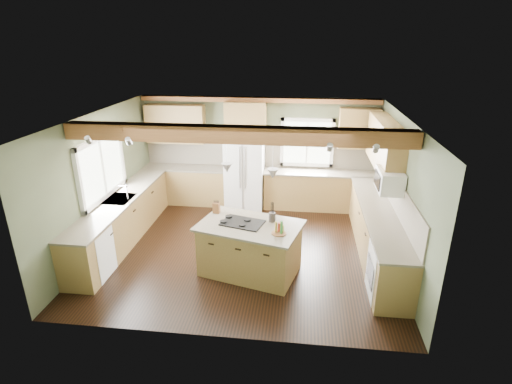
# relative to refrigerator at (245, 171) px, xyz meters

# --- Properties ---
(floor) EXTENTS (5.60, 5.60, 0.00)m
(floor) POSITION_rel_refrigerator_xyz_m (0.30, -2.12, -0.90)
(floor) COLOR black
(floor) RESTS_ON ground
(ceiling) EXTENTS (5.60, 5.60, 0.00)m
(ceiling) POSITION_rel_refrigerator_xyz_m (0.30, -2.12, 1.70)
(ceiling) COLOR silver
(ceiling) RESTS_ON wall_back
(wall_back) EXTENTS (5.60, 0.00, 5.60)m
(wall_back) POSITION_rel_refrigerator_xyz_m (0.30, 0.38, 0.40)
(wall_back) COLOR #464D37
(wall_back) RESTS_ON ground
(wall_left) EXTENTS (0.00, 5.00, 5.00)m
(wall_left) POSITION_rel_refrigerator_xyz_m (-2.50, -2.12, 0.40)
(wall_left) COLOR #464D37
(wall_left) RESTS_ON ground
(wall_right) EXTENTS (0.00, 5.00, 5.00)m
(wall_right) POSITION_rel_refrigerator_xyz_m (3.10, -2.12, 0.40)
(wall_right) COLOR #464D37
(wall_right) RESTS_ON ground
(ceiling_beam) EXTENTS (5.55, 0.26, 0.26)m
(ceiling_beam) POSITION_rel_refrigerator_xyz_m (0.30, -2.92, 1.57)
(ceiling_beam) COLOR brown
(ceiling_beam) RESTS_ON ceiling
(soffit_trim) EXTENTS (5.55, 0.20, 0.10)m
(soffit_trim) POSITION_rel_refrigerator_xyz_m (0.30, 0.28, 1.64)
(soffit_trim) COLOR brown
(soffit_trim) RESTS_ON ceiling
(backsplash_back) EXTENTS (5.58, 0.03, 0.58)m
(backsplash_back) POSITION_rel_refrigerator_xyz_m (0.30, 0.36, 0.31)
(backsplash_back) COLOR brown
(backsplash_back) RESTS_ON wall_back
(backsplash_right) EXTENTS (0.03, 3.70, 0.58)m
(backsplash_right) POSITION_rel_refrigerator_xyz_m (3.08, -2.07, 0.31)
(backsplash_right) COLOR brown
(backsplash_right) RESTS_ON wall_right
(base_cab_back_left) EXTENTS (2.02, 0.60, 0.88)m
(base_cab_back_left) POSITION_rel_refrigerator_xyz_m (-1.49, 0.08, -0.46)
(base_cab_back_left) COLOR brown
(base_cab_back_left) RESTS_ON floor
(counter_back_left) EXTENTS (2.06, 0.64, 0.04)m
(counter_back_left) POSITION_rel_refrigerator_xyz_m (-1.49, 0.08, 0.00)
(counter_back_left) COLOR #4C4337
(counter_back_left) RESTS_ON base_cab_back_left
(base_cab_back_right) EXTENTS (2.62, 0.60, 0.88)m
(base_cab_back_right) POSITION_rel_refrigerator_xyz_m (1.79, 0.08, -0.46)
(base_cab_back_right) COLOR brown
(base_cab_back_right) RESTS_ON floor
(counter_back_right) EXTENTS (2.66, 0.64, 0.04)m
(counter_back_right) POSITION_rel_refrigerator_xyz_m (1.79, 0.08, 0.00)
(counter_back_right) COLOR #4C4337
(counter_back_right) RESTS_ON base_cab_back_right
(base_cab_left) EXTENTS (0.60, 3.70, 0.88)m
(base_cab_left) POSITION_rel_refrigerator_xyz_m (-2.20, -2.07, -0.46)
(base_cab_left) COLOR brown
(base_cab_left) RESTS_ON floor
(counter_left) EXTENTS (0.64, 3.74, 0.04)m
(counter_left) POSITION_rel_refrigerator_xyz_m (-2.20, -2.07, 0.00)
(counter_left) COLOR #4C4337
(counter_left) RESTS_ON base_cab_left
(base_cab_right) EXTENTS (0.60, 3.70, 0.88)m
(base_cab_right) POSITION_rel_refrigerator_xyz_m (2.80, -2.07, -0.46)
(base_cab_right) COLOR brown
(base_cab_right) RESTS_ON floor
(counter_right) EXTENTS (0.64, 3.74, 0.04)m
(counter_right) POSITION_rel_refrigerator_xyz_m (2.80, -2.07, 0.00)
(counter_right) COLOR #4C4337
(counter_right) RESTS_ON base_cab_right
(upper_cab_back_left) EXTENTS (1.40, 0.35, 0.90)m
(upper_cab_back_left) POSITION_rel_refrigerator_xyz_m (-1.69, 0.21, 1.05)
(upper_cab_back_left) COLOR brown
(upper_cab_back_left) RESTS_ON wall_back
(upper_cab_over_fridge) EXTENTS (0.96, 0.35, 0.70)m
(upper_cab_over_fridge) POSITION_rel_refrigerator_xyz_m (-0.00, 0.21, 1.25)
(upper_cab_over_fridge) COLOR brown
(upper_cab_over_fridge) RESTS_ON wall_back
(upper_cab_right) EXTENTS (0.35, 2.20, 0.90)m
(upper_cab_right) POSITION_rel_refrigerator_xyz_m (2.92, -1.22, 1.05)
(upper_cab_right) COLOR brown
(upper_cab_right) RESTS_ON wall_right
(upper_cab_back_corner) EXTENTS (0.90, 0.35, 0.90)m
(upper_cab_back_corner) POSITION_rel_refrigerator_xyz_m (2.60, 0.21, 1.05)
(upper_cab_back_corner) COLOR brown
(upper_cab_back_corner) RESTS_ON wall_back
(window_left) EXTENTS (0.04, 1.60, 1.05)m
(window_left) POSITION_rel_refrigerator_xyz_m (-2.48, -2.07, 0.65)
(window_left) COLOR white
(window_left) RESTS_ON wall_left
(window_back) EXTENTS (1.10, 0.04, 1.00)m
(window_back) POSITION_rel_refrigerator_xyz_m (1.45, 0.36, 0.65)
(window_back) COLOR white
(window_back) RESTS_ON wall_back
(sink) EXTENTS (0.50, 0.65, 0.03)m
(sink) POSITION_rel_refrigerator_xyz_m (-2.20, -2.07, 0.01)
(sink) COLOR #262628
(sink) RESTS_ON counter_left
(faucet) EXTENTS (0.02, 0.02, 0.28)m
(faucet) POSITION_rel_refrigerator_xyz_m (-2.02, -2.07, 0.15)
(faucet) COLOR #B2B2B7
(faucet) RESTS_ON sink
(dishwasher) EXTENTS (0.60, 0.60, 0.84)m
(dishwasher) POSITION_rel_refrigerator_xyz_m (-2.19, -3.37, -0.47)
(dishwasher) COLOR white
(dishwasher) RESTS_ON floor
(oven) EXTENTS (0.60, 0.72, 0.84)m
(oven) POSITION_rel_refrigerator_xyz_m (2.79, -3.37, -0.47)
(oven) COLOR white
(oven) RESTS_ON floor
(microwave) EXTENTS (0.40, 0.70, 0.38)m
(microwave) POSITION_rel_refrigerator_xyz_m (2.88, -2.17, 0.65)
(microwave) COLOR white
(microwave) RESTS_ON wall_right
(pendant_left) EXTENTS (0.18, 0.18, 0.16)m
(pendant_left) POSITION_rel_refrigerator_xyz_m (0.12, -2.82, 0.98)
(pendant_left) COLOR #B2B2B7
(pendant_left) RESTS_ON ceiling
(pendant_right) EXTENTS (0.18, 0.18, 0.16)m
(pendant_right) POSITION_rel_refrigerator_xyz_m (0.89, -3.02, 0.98)
(pendant_right) COLOR #B2B2B7
(pendant_right) RESTS_ON ceiling
(refrigerator) EXTENTS (0.90, 0.74, 1.80)m
(refrigerator) POSITION_rel_refrigerator_xyz_m (0.00, 0.00, 0.00)
(refrigerator) COLOR white
(refrigerator) RESTS_ON floor
(island) EXTENTS (1.79, 1.36, 0.88)m
(island) POSITION_rel_refrigerator_xyz_m (0.51, -2.92, -0.46)
(island) COLOR brown
(island) RESTS_ON floor
(island_top) EXTENTS (1.93, 1.49, 0.04)m
(island_top) POSITION_rel_refrigerator_xyz_m (0.51, -2.92, 0.00)
(island_top) COLOR #4C4337
(island_top) RESTS_ON island
(cooktop) EXTENTS (0.79, 0.63, 0.02)m
(cooktop) POSITION_rel_refrigerator_xyz_m (0.38, -2.89, 0.03)
(cooktop) COLOR black
(cooktop) RESTS_ON island_top
(knife_block) EXTENTS (0.13, 0.11, 0.20)m
(knife_block) POSITION_rel_refrigerator_xyz_m (-0.15, -2.51, 0.12)
(knife_block) COLOR brown
(knife_block) RESTS_ON island_top
(utensil_crock) EXTENTS (0.15, 0.15, 0.16)m
(utensil_crock) POSITION_rel_refrigerator_xyz_m (0.87, -2.75, 0.10)
(utensil_crock) COLOR #3F3732
(utensil_crock) RESTS_ON island_top
(bottle_tray) EXTENTS (0.30, 0.30, 0.22)m
(bottle_tray) POSITION_rel_refrigerator_xyz_m (1.02, -3.20, 0.13)
(bottle_tray) COLOR brown
(bottle_tray) RESTS_ON island_top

